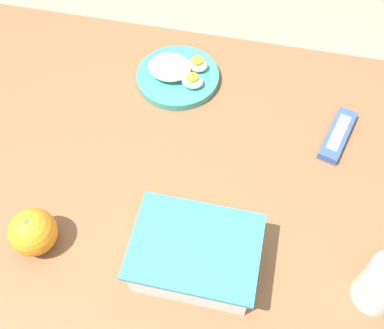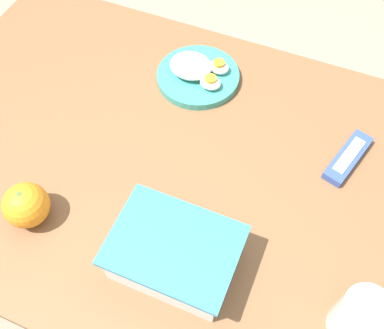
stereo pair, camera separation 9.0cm
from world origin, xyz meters
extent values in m
plane|color=gray|center=(0.00, 0.00, 0.00)|extent=(10.00, 10.00, 0.00)
cube|color=brown|center=(0.00, 0.00, 0.73)|extent=(1.29, 0.81, 0.03)
cylinder|color=brown|center=(0.58, -0.34, 0.36)|extent=(0.06, 0.06, 0.71)
cube|color=white|center=(-0.06, 0.20, 0.78)|extent=(0.20, 0.15, 0.07)
cube|color=beige|center=(-0.06, 0.20, 0.76)|extent=(0.19, 0.13, 0.04)
cube|color=#338CC6|center=(-0.06, 0.20, 0.82)|extent=(0.22, 0.16, 0.01)
ellipsoid|color=gray|center=(-0.12, 0.20, 0.78)|extent=(0.05, 0.04, 0.02)
ellipsoid|color=gray|center=(-0.01, 0.19, 0.78)|extent=(0.05, 0.05, 0.03)
sphere|color=orange|center=(0.23, 0.22, 0.79)|extent=(0.09, 0.09, 0.09)
cylinder|color=#4C662D|center=(0.23, 0.22, 0.83)|extent=(0.01, 0.01, 0.00)
cylinder|color=teal|center=(0.07, -0.23, 0.75)|extent=(0.19, 0.19, 0.02)
ellipsoid|color=white|center=(0.09, -0.23, 0.78)|extent=(0.10, 0.09, 0.04)
ellipsoid|color=white|center=(0.03, -0.26, 0.77)|extent=(0.05, 0.04, 0.02)
cylinder|color=#F4A823|center=(0.03, -0.26, 0.79)|extent=(0.03, 0.03, 0.01)
ellipsoid|color=white|center=(0.03, -0.21, 0.77)|extent=(0.05, 0.04, 0.02)
cylinder|color=#F4A823|center=(0.03, -0.21, 0.79)|extent=(0.03, 0.03, 0.01)
cube|color=#334C9E|center=(-0.30, -0.14, 0.75)|extent=(0.08, 0.15, 0.02)
cube|color=white|center=(-0.30, -0.14, 0.76)|extent=(0.05, 0.10, 0.00)
cylinder|color=silver|center=(-0.38, 0.19, 0.80)|extent=(0.08, 0.08, 0.11)
camera|label=1|loc=(-0.12, 0.49, 1.53)|focal=42.00mm
camera|label=2|loc=(-0.21, 0.47, 1.53)|focal=42.00mm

